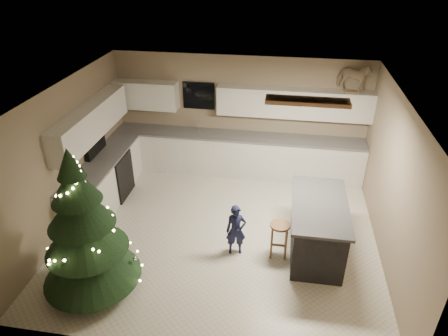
{
  "coord_description": "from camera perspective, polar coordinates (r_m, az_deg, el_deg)",
  "views": [
    {
      "loc": [
        0.97,
        -5.68,
        4.61
      ],
      "look_at": [
        0.0,
        0.35,
        1.15
      ],
      "focal_mm": 32.0,
      "sensor_mm": 36.0,
      "label": 1
    }
  ],
  "objects": [
    {
      "name": "bar_stool",
      "position": [
        6.68,
        7.95,
        -9.03
      ],
      "size": [
        0.33,
        0.33,
        0.63
      ],
      "rotation": [
        0.0,
        0.0,
        -0.11
      ],
      "color": "brown",
      "rests_on": "ground_plane"
    },
    {
      "name": "room_shell",
      "position": [
        6.43,
        -0.29,
        3.13
      ],
      "size": [
        5.52,
        5.02,
        2.61
      ],
      "color": "gray",
      "rests_on": "ground_plane"
    },
    {
      "name": "christmas_tree",
      "position": [
        6.07,
        -19.22,
        -9.17
      ],
      "size": [
        1.49,
        1.44,
        2.38
      ],
      "rotation": [
        0.0,
        0.0,
        -0.43
      ],
      "color": "#3F2816",
      "rests_on": "ground_plane"
    },
    {
      "name": "island",
      "position": [
        6.88,
        13.14,
        -8.26
      ],
      "size": [
        0.9,
        1.7,
        0.95
      ],
      "color": "black",
      "rests_on": "ground_plane"
    },
    {
      "name": "cabinetry",
      "position": [
        8.49,
        -4.68,
        2.45
      ],
      "size": [
        5.5,
        3.2,
        2.0
      ],
      "color": "silver",
      "rests_on": "ground_plane"
    },
    {
      "name": "ground_plane",
      "position": [
        7.38,
        -0.44,
        -9.13
      ],
      "size": [
        5.5,
        5.5,
        0.0
      ],
      "primitive_type": "plane",
      "color": "beige"
    },
    {
      "name": "rocking_horse",
      "position": [
        8.43,
        18.07,
        12.25
      ],
      "size": [
        0.73,
        0.47,
        0.59
      ],
      "rotation": [
        0.0,
        0.0,
        1.31
      ],
      "color": "brown",
      "rests_on": "cabinetry"
    },
    {
      "name": "toddler",
      "position": [
        6.68,
        1.72,
        -8.86
      ],
      "size": [
        0.37,
        0.29,
        0.92
      ],
      "primitive_type": "imported",
      "rotation": [
        0.0,
        0.0,
        0.21
      ],
      "color": "#131C3C",
      "rests_on": "ground_plane"
    }
  ]
}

